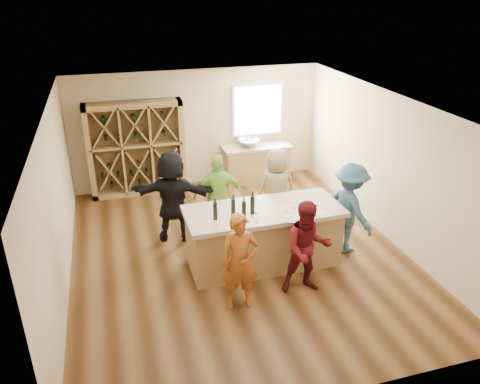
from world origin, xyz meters
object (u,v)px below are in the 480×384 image
object	(u,v)px
wine_bottle_d	(244,210)
wine_bottle_e	(252,205)
wine_bottle_c	(233,207)
person_server	(349,208)
person_far_mid	(219,196)
tasting_counter_base	(263,238)
person_near_left	(240,262)
wine_rack	(137,149)
person_far_right	(276,189)
wine_bottle_a	(215,211)
person_far_left	(173,196)
person_near_right	(307,248)
sink	(249,143)

from	to	relation	value
wine_bottle_d	wine_bottle_e	bearing A→B (deg)	32.82
wine_bottle_c	person_server	world-z (taller)	person_server
person_far_mid	person_server	bearing A→B (deg)	158.35
tasting_counter_base	person_near_left	xyz separation A→B (m)	(-0.73, -1.04, 0.29)
wine_bottle_e	person_near_left	world-z (taller)	person_near_left
wine_rack	tasting_counter_base	size ratio (longest dim) A/B	0.85
tasting_counter_base	person_far_right	xyz separation A→B (m)	(0.70, 1.26, 0.34)
wine_bottle_a	wine_bottle_e	distance (m)	0.65
person_far_right	wine_bottle_d	bearing A→B (deg)	52.30
wine_bottle_d	person_near_left	xyz separation A→B (m)	(-0.30, -0.82, -0.44)
wine_rack	wine_bottle_c	distance (m)	3.99
person_server	person_far_left	distance (m)	3.30
person_near_left	wine_bottle_e	bearing A→B (deg)	69.46
person_server	person_far_mid	xyz separation A→B (m)	(-2.15, 1.24, -0.02)
person_near_right	person_far_left	world-z (taller)	person_far_left
wine_rack	wine_bottle_e	bearing A→B (deg)	-67.28
wine_bottle_c	person_near_right	size ratio (longest dim) A/B	0.19
person_far_left	person_server	bearing A→B (deg)	174.14
tasting_counter_base	wine_bottle_a	size ratio (longest dim) A/B	8.64
wine_bottle_c	person_far_mid	xyz separation A→B (m)	(0.07, 1.32, -0.39)
tasting_counter_base	wine_bottle_c	distance (m)	0.93
wine_rack	person_far_mid	distance (m)	2.82
wine_rack	person_far_mid	xyz separation A→B (m)	(1.35, -2.46, -0.26)
sink	wine_bottle_d	distance (m)	4.08
person_near_right	person_far_right	size ratio (longest dim) A/B	0.95
person_far_left	wine_bottle_d	bearing A→B (deg)	139.12
tasting_counter_base	person_far_right	world-z (taller)	person_far_right
wine_bottle_c	person_far_mid	bearing A→B (deg)	86.83
wine_bottle_e	person_server	xyz separation A→B (m)	(1.90, 0.11, -0.38)
wine_bottle_d	wine_bottle_a	bearing A→B (deg)	168.69
sink	wine_bottle_a	size ratio (longest dim) A/B	1.80
tasting_counter_base	person_far_right	size ratio (longest dim) A/B	1.56
tasting_counter_base	wine_bottle_d	xyz separation A→B (m)	(-0.42, -0.22, 0.73)
wine_rack	person_near_left	world-z (taller)	wine_rack
sink	wine_bottle_a	bearing A→B (deg)	-114.81
sink	person_far_right	world-z (taller)	person_far_right
sink	person_server	xyz separation A→B (m)	(0.80, -3.64, -0.15)
person_near_left	wine_rack	bearing A→B (deg)	110.12
wine_rack	sink	xyz separation A→B (m)	(2.70, -0.07, -0.09)
wine_bottle_a	wine_bottle_e	size ratio (longest dim) A/B	0.92
wine_rack	wine_bottle_e	xyz separation A→B (m)	(1.60, -3.82, 0.14)
sink	wine_bottle_c	bearing A→B (deg)	-111.00
person_server	person_far_right	distance (m)	1.58
wine_bottle_a	person_server	size ratio (longest dim) A/B	0.17
person_far_mid	wine_bottle_d	bearing A→B (deg)	100.92
sink	person_near_left	xyz separation A→B (m)	(-1.59, -4.69, -0.22)
person_far_right	wine_rack	bearing A→B (deg)	-44.49
sink	wine_bottle_a	distance (m)	4.17
person_far_left	wine_rack	bearing A→B (deg)	-61.75
person_near_right	person_far_mid	distance (m)	2.39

